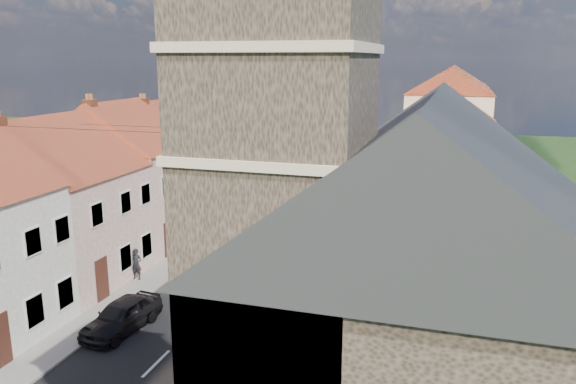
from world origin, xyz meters
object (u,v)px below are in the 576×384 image
Objects in this scene: car_far at (337,162)px; pedestrian_left at (136,264)px; car_distant at (345,149)px; church at (407,270)px; lamppost at (214,188)px; car_mid at (287,205)px; car_near at (122,316)px.

pedestrian_left reaches higher than car_far.
car_distant is (-0.84, 8.12, 0.08)m from car_far.
church reaches higher than lamppost.
car_mid is (2.31, 7.87, -2.87)m from lamppost.
car_near is 0.87× the size of car_distant.
lamppost reaches higher than car_distant.
car_far is 34.23m from pedestrian_left.
pedestrian_left is at bearing -100.35° from lamppost.
car_mid is (1.24, 19.90, -0.03)m from car_near.
car_near is at bearing -89.38° from car_mid.
pedestrian_left reaches higher than car_distant.
car_mid is at bearing 92.84° from car_near.
car_far is at bearing 95.07° from car_mid.
lamppost is at bearing -102.18° from car_mid.
church is 53.44m from car_distant.
church is 18.06m from pedestrian_left.
lamppost is at bearing -79.91° from car_distant.
car_mid is at bearing -88.45° from car_far.
church reaches higher than car_near.
car_distant is at bearing 88.08° from lamppost.
car_far is at bearing 95.02° from car_near.
car_near is 47.17m from car_distant.
car_far is at bearing 104.32° from church.
car_mid is 27.29m from car_distant.
car_near is 1.01× the size of car_mid.
pedestrian_left is (-2.46, -42.20, 0.29)m from car_distant.
pedestrian_left is (-3.60, -14.93, 0.28)m from car_mid.
lamppost is at bearing -93.61° from car_far.
car_near reaches higher than car_mid.
church is 3.85× the size of car_far.
car_near is at bearing -78.11° from car_distant.
lamppost is 1.49× the size of car_mid.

